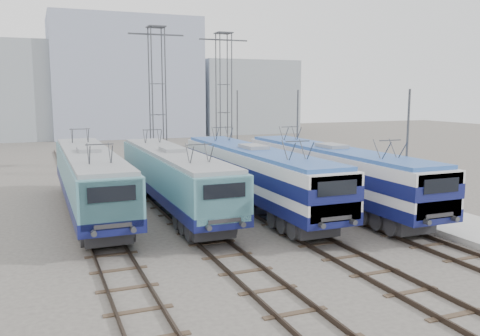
% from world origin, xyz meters
% --- Properties ---
extents(ground, '(160.00, 160.00, 0.00)m').
position_xyz_m(ground, '(0.00, 0.00, 0.00)').
color(ground, '#514C47').
extents(platform, '(4.00, 70.00, 0.30)m').
position_xyz_m(platform, '(10.20, 8.00, 0.15)').
color(platform, '#9E9E99').
rests_on(platform, ground).
extents(locomotive_far_left, '(2.78, 17.52, 3.30)m').
position_xyz_m(locomotive_far_left, '(-6.75, 9.69, 2.19)').
color(locomotive_far_left, '#10144A').
rests_on(locomotive_far_left, ground).
extents(locomotive_center_left, '(2.72, 17.14, 3.23)m').
position_xyz_m(locomotive_center_left, '(-2.25, 8.68, 2.14)').
color(locomotive_center_left, '#10144A').
rests_on(locomotive_center_left, ground).
extents(locomotive_center_right, '(2.79, 17.66, 3.32)m').
position_xyz_m(locomotive_center_right, '(2.25, 7.40, 2.26)').
color(locomotive_center_right, '#10144A').
rests_on(locomotive_center_right, ground).
extents(locomotive_far_right, '(2.79, 17.63, 3.31)m').
position_xyz_m(locomotive_far_right, '(6.75, 6.18, 2.25)').
color(locomotive_far_right, '#10144A').
rests_on(locomotive_far_right, ground).
extents(catenary_tower_west, '(4.50, 1.20, 12.00)m').
position_xyz_m(catenary_tower_west, '(0.00, 22.00, 6.64)').
color(catenary_tower_west, '#3F4247').
rests_on(catenary_tower_west, ground).
extents(catenary_tower_east, '(4.50, 1.20, 12.00)m').
position_xyz_m(catenary_tower_east, '(6.50, 24.00, 6.64)').
color(catenary_tower_east, '#3F4247').
rests_on(catenary_tower_east, ground).
extents(mast_front, '(0.12, 0.12, 7.00)m').
position_xyz_m(mast_front, '(8.60, 2.00, 3.50)').
color(mast_front, '#3F4247').
rests_on(mast_front, ground).
extents(mast_mid, '(0.12, 0.12, 7.00)m').
position_xyz_m(mast_mid, '(8.60, 14.00, 3.50)').
color(mast_mid, '#3F4247').
rests_on(mast_mid, ground).
extents(mast_rear, '(0.12, 0.12, 7.00)m').
position_xyz_m(mast_rear, '(8.60, 26.00, 3.50)').
color(mast_rear, '#3F4247').
rests_on(mast_rear, ground).
extents(building_center, '(22.00, 14.00, 18.00)m').
position_xyz_m(building_center, '(4.00, 62.00, 9.00)').
color(building_center, '#9099B3').
rests_on(building_center, ground).
extents(building_east, '(16.00, 12.00, 12.00)m').
position_xyz_m(building_east, '(24.00, 62.00, 6.00)').
color(building_east, '#8B949C').
rests_on(building_east, ground).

